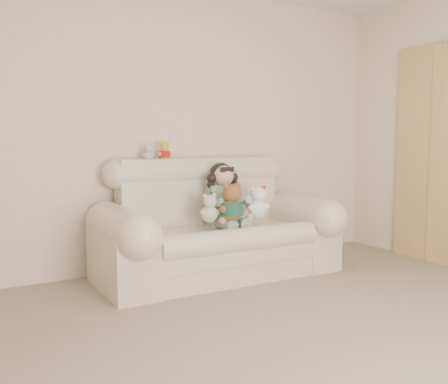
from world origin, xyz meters
TOP-DOWN VIEW (x-y plane):
  - floor at (0.00, 0.00)m, footprint 5.00×5.00m
  - wall_back at (0.00, 2.50)m, footprint 4.50×0.00m
  - sofa at (0.14, 2.00)m, footprint 2.10×0.95m
  - door_panel at (2.22, 1.40)m, footprint 0.06×0.90m
  - seated_child at (0.23, 2.08)m, footprint 0.38×0.45m
  - brown_teddy at (0.18, 1.83)m, footprint 0.29×0.24m
  - white_cat at (0.47, 1.87)m, footprint 0.23×0.18m
  - cream_teddy at (0.00, 1.90)m, footprint 0.21×0.18m
  - yellow_mini_bear at (-0.20, 2.37)m, footprint 0.14×0.12m
  - grey_mini_plush at (-0.36, 2.36)m, footprint 0.13×0.11m

SIDE VIEW (x-z plane):
  - floor at x=0.00m, z-range 0.00..0.00m
  - sofa at x=0.14m, z-range 0.00..1.03m
  - cream_teddy at x=0.00m, z-range 0.50..0.79m
  - white_cat at x=0.47m, z-range 0.50..0.85m
  - brown_teddy at x=0.18m, z-range 0.50..0.89m
  - seated_child at x=0.23m, z-range 0.42..1.00m
  - door_panel at x=2.22m, z-range 0.00..2.10m
  - grey_mini_plush at x=-0.36m, z-range 1.01..1.18m
  - yellow_mini_bear at x=-0.20m, z-range 1.01..1.21m
  - wall_back at x=0.00m, z-range -0.95..3.55m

